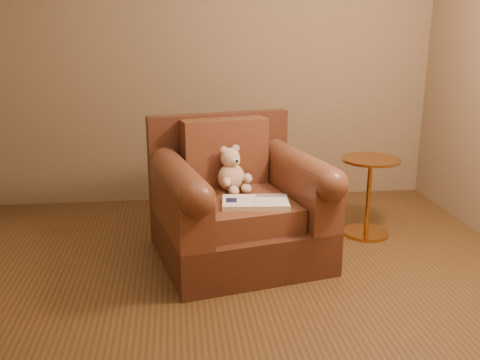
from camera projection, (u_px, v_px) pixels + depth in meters
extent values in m
plane|color=#53391C|center=(242.00, 300.00, 3.19)|extent=(4.00, 4.00, 0.00)
cube|color=#7E694D|center=(213.00, 52.00, 4.72)|extent=(4.00, 0.02, 2.70)
cube|color=#7E694D|center=(389.00, 165.00, 0.91)|extent=(4.00, 0.02, 2.70)
cube|color=#482618|center=(239.00, 238.00, 3.73)|extent=(1.25, 1.21, 0.30)
cube|color=#482618|center=(219.00, 157.00, 4.01)|extent=(1.06, 0.33, 0.66)
cube|color=brown|center=(242.00, 209.00, 3.62)|extent=(0.76, 0.86, 0.16)
cube|color=brown|center=(225.00, 152.00, 3.87)|extent=(0.64, 0.30, 0.48)
cube|color=brown|center=(180.00, 203.00, 3.46)|extent=(0.40, 0.93, 0.34)
cube|color=brown|center=(299.00, 190.00, 3.73)|extent=(0.40, 0.93, 0.34)
cylinder|color=brown|center=(179.00, 178.00, 3.42)|extent=(0.40, 0.93, 0.21)
cylinder|color=brown|center=(300.00, 167.00, 3.69)|extent=(0.40, 0.93, 0.21)
ellipsoid|color=beige|center=(231.00, 177.00, 3.76)|extent=(0.19, 0.17, 0.20)
sphere|color=beige|center=(230.00, 158.00, 3.73)|extent=(0.14, 0.14, 0.14)
ellipsoid|color=beige|center=(224.00, 150.00, 3.69)|extent=(0.06, 0.03, 0.06)
ellipsoid|color=beige|center=(236.00, 149.00, 3.74)|extent=(0.06, 0.03, 0.06)
ellipsoid|color=beige|center=(235.00, 161.00, 3.68)|extent=(0.07, 0.04, 0.06)
sphere|color=black|center=(237.00, 161.00, 3.66)|extent=(0.02, 0.02, 0.02)
ellipsoid|color=beige|center=(226.00, 182.00, 3.65)|extent=(0.06, 0.12, 0.06)
ellipsoid|color=beige|center=(248.00, 178.00, 3.74)|extent=(0.06, 0.12, 0.06)
ellipsoid|color=beige|center=(234.00, 191.00, 3.65)|extent=(0.08, 0.12, 0.06)
ellipsoid|color=beige|center=(246.00, 188.00, 3.71)|extent=(0.08, 0.12, 0.06)
cube|color=beige|center=(255.00, 203.00, 3.46)|extent=(0.45, 0.30, 0.03)
cube|color=white|center=(239.00, 200.00, 3.45)|extent=(0.23, 0.28, 0.00)
cube|color=white|center=(272.00, 200.00, 3.46)|extent=(0.23, 0.28, 0.00)
cube|color=beige|center=(255.00, 200.00, 3.45)|extent=(0.03, 0.26, 0.00)
cube|color=#0F1638|center=(231.00, 200.00, 3.45)|extent=(0.08, 0.10, 0.00)
cube|color=slate|center=(271.00, 196.00, 3.54)|extent=(0.20, 0.07, 0.00)
cylinder|color=#BC7B33|center=(366.00, 233.00, 4.19)|extent=(0.35, 0.35, 0.03)
cylinder|color=#BC7B33|center=(368.00, 197.00, 4.10)|extent=(0.04, 0.04, 0.57)
cylinder|color=#BC7B33|center=(371.00, 160.00, 4.02)|extent=(0.44, 0.44, 0.02)
cylinder|color=#BC7B33|center=(371.00, 162.00, 4.03)|extent=(0.04, 0.04, 0.02)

